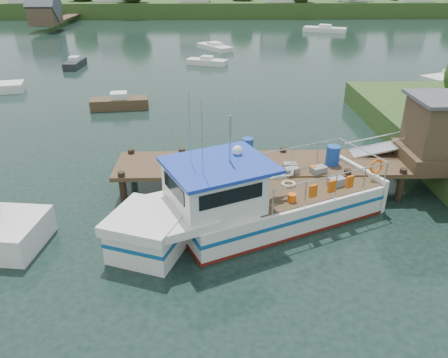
{
  "coord_description": "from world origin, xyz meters",
  "views": [
    {
      "loc": [
        -1.47,
        -18.63,
        9.76
      ],
      "look_at": [
        -1.0,
        -1.5,
        1.3
      ],
      "focal_mm": 35.0,
      "sensor_mm": 36.0,
      "label": 1
    }
  ],
  "objects_px": {
    "dock": "(385,145)",
    "moored_rowboat": "(120,103)",
    "lobster_boat": "(248,204)",
    "moored_e": "(75,63)",
    "moored_b": "(207,62)",
    "moored_far": "(325,29)",
    "moored_d": "(215,47)"
  },
  "relations": [
    {
      "from": "moored_rowboat",
      "to": "moored_far",
      "type": "xyz_separation_m",
      "value": [
        25.02,
        40.47,
        -0.04
      ]
    },
    {
      "from": "moored_b",
      "to": "moored_rowboat",
      "type": "bearing_deg",
      "value": -127.26
    },
    {
      "from": "lobster_boat",
      "to": "moored_b",
      "type": "distance_m",
      "value": 32.28
    },
    {
      "from": "dock",
      "to": "moored_d",
      "type": "xyz_separation_m",
      "value": [
        -7.61,
        38.09,
        -1.89
      ]
    },
    {
      "from": "moored_b",
      "to": "moored_e",
      "type": "xyz_separation_m",
      "value": [
        -13.84,
        -0.78,
        0.06
      ]
    },
    {
      "from": "dock",
      "to": "moored_b",
      "type": "relative_size",
      "value": 3.67
    },
    {
      "from": "moored_d",
      "to": "moored_far",
      "type": "bearing_deg",
      "value": 38.1
    },
    {
      "from": "lobster_boat",
      "to": "moored_b",
      "type": "bearing_deg",
      "value": 68.77
    },
    {
      "from": "moored_b",
      "to": "moored_e",
      "type": "bearing_deg",
      "value": 168.32
    },
    {
      "from": "moored_b",
      "to": "moored_e",
      "type": "height_order",
      "value": "moored_e"
    },
    {
      "from": "dock",
      "to": "moored_rowboat",
      "type": "xyz_separation_m",
      "value": [
        -14.93,
        13.33,
        -1.79
      ]
    },
    {
      "from": "moored_rowboat",
      "to": "moored_d",
      "type": "height_order",
      "value": "moored_rowboat"
    },
    {
      "from": "lobster_boat",
      "to": "moored_rowboat",
      "type": "xyz_separation_m",
      "value": [
        -8.33,
        16.63,
        -0.6
      ]
    },
    {
      "from": "moored_far",
      "to": "moored_b",
      "type": "distance_m",
      "value": 31.06
    },
    {
      "from": "lobster_boat",
      "to": "moored_rowboat",
      "type": "distance_m",
      "value": 18.6
    },
    {
      "from": "dock",
      "to": "moored_d",
      "type": "distance_m",
      "value": 38.88
    },
    {
      "from": "moored_far",
      "to": "moored_b",
      "type": "height_order",
      "value": "moored_far"
    },
    {
      "from": "lobster_boat",
      "to": "moored_e",
      "type": "height_order",
      "value": "lobster_boat"
    },
    {
      "from": "moored_rowboat",
      "to": "moored_e",
      "type": "height_order",
      "value": "moored_rowboat"
    },
    {
      "from": "moored_d",
      "to": "moored_e",
      "type": "xyz_separation_m",
      "value": [
        -14.75,
        -9.94,
        0.06
      ]
    },
    {
      "from": "lobster_boat",
      "to": "moored_far",
      "type": "distance_m",
      "value": 59.49
    },
    {
      "from": "moored_far",
      "to": "moored_rowboat",
      "type": "bearing_deg",
      "value": -114.23
    },
    {
      "from": "lobster_boat",
      "to": "moored_far",
      "type": "height_order",
      "value": "lobster_boat"
    },
    {
      "from": "moored_d",
      "to": "dock",
      "type": "bearing_deg",
      "value": -82.23
    },
    {
      "from": "moored_e",
      "to": "moored_rowboat",
      "type": "bearing_deg",
      "value": -71.59
    },
    {
      "from": "dock",
      "to": "moored_d",
      "type": "bearing_deg",
      "value": 101.29
    },
    {
      "from": "lobster_boat",
      "to": "moored_e",
      "type": "distance_m",
      "value": 35.17
    },
    {
      "from": "dock",
      "to": "moored_b",
      "type": "bearing_deg",
      "value": 106.4
    },
    {
      "from": "dock",
      "to": "moored_e",
      "type": "relative_size",
      "value": 4.11
    },
    {
      "from": "lobster_boat",
      "to": "moored_rowboat",
      "type": "bearing_deg",
      "value": 91.98
    },
    {
      "from": "moored_rowboat",
      "to": "moored_e",
      "type": "bearing_deg",
      "value": 139.41
    },
    {
      "from": "lobster_boat",
      "to": "moored_rowboat",
      "type": "height_order",
      "value": "lobster_boat"
    }
  ]
}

